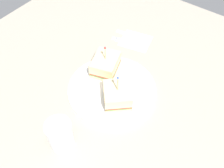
{
  "coord_description": "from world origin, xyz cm",
  "views": [
    {
      "loc": [
        38.92,
        28.64,
        63.02
      ],
      "look_at": [
        0.0,
        0.0,
        3.25
      ],
      "focal_mm": 40.95,
      "sensor_mm": 36.0,
      "label": 1
    }
  ],
  "objects_px": {
    "napkin": "(136,41)",
    "knife": "(129,35)",
    "plate": "(112,89)",
    "sandwich_half_front": "(106,65)",
    "sandwich_half_back": "(117,95)",
    "fork": "(124,41)",
    "drink_glass": "(61,136)"
  },
  "relations": [
    {
      "from": "plate",
      "to": "fork",
      "type": "relative_size",
      "value": 2.23
    },
    {
      "from": "napkin",
      "to": "knife",
      "type": "relative_size",
      "value": 0.87
    },
    {
      "from": "sandwich_half_front",
      "to": "fork",
      "type": "relative_size",
      "value": 0.93
    },
    {
      "from": "plate",
      "to": "drink_glass",
      "type": "height_order",
      "value": "drink_glass"
    },
    {
      "from": "plate",
      "to": "knife",
      "type": "height_order",
      "value": "plate"
    },
    {
      "from": "sandwich_half_front",
      "to": "drink_glass",
      "type": "bearing_deg",
      "value": 12.49
    },
    {
      "from": "napkin",
      "to": "fork",
      "type": "relative_size",
      "value": 0.87
    },
    {
      "from": "sandwich_half_front",
      "to": "fork",
      "type": "distance_m",
      "value": 0.17
    },
    {
      "from": "knife",
      "to": "plate",
      "type": "bearing_deg",
      "value": 22.34
    },
    {
      "from": "sandwich_half_front",
      "to": "fork",
      "type": "xyz_separation_m",
      "value": [
        -0.16,
        -0.04,
        -0.04
      ]
    },
    {
      "from": "sandwich_half_front",
      "to": "knife",
      "type": "bearing_deg",
      "value": -168.05
    },
    {
      "from": "plate",
      "to": "napkin",
      "type": "xyz_separation_m",
      "value": [
        -0.24,
        -0.07,
        -0.01
      ]
    },
    {
      "from": "plate",
      "to": "drink_glass",
      "type": "xyz_separation_m",
      "value": [
        0.22,
        -0.0,
        0.04
      ]
    },
    {
      "from": "fork",
      "to": "plate",
      "type": "bearing_deg",
      "value": 25.78
    },
    {
      "from": "sandwich_half_front",
      "to": "knife",
      "type": "height_order",
      "value": "sandwich_half_front"
    },
    {
      "from": "sandwich_half_front",
      "to": "fork",
      "type": "height_order",
      "value": "sandwich_half_front"
    },
    {
      "from": "napkin",
      "to": "sandwich_half_back",
      "type": "bearing_deg",
      "value": 21.85
    },
    {
      "from": "sandwich_half_back",
      "to": "napkin",
      "type": "bearing_deg",
      "value": -158.15
    },
    {
      "from": "plate",
      "to": "napkin",
      "type": "height_order",
      "value": "plate"
    },
    {
      "from": "sandwich_half_back",
      "to": "fork",
      "type": "distance_m",
      "value": 0.28
    },
    {
      "from": "plate",
      "to": "fork",
      "type": "xyz_separation_m",
      "value": [
        -0.21,
        -0.1,
        -0.0
      ]
    },
    {
      "from": "plate",
      "to": "napkin",
      "type": "distance_m",
      "value": 0.25
    },
    {
      "from": "plate",
      "to": "sandwich_half_back",
      "type": "distance_m",
      "value": 0.06
    },
    {
      "from": "sandwich_half_back",
      "to": "fork",
      "type": "height_order",
      "value": "sandwich_half_back"
    },
    {
      "from": "napkin",
      "to": "plate",
      "type": "bearing_deg",
      "value": 15.62
    },
    {
      "from": "drink_glass",
      "to": "napkin",
      "type": "bearing_deg",
      "value": -171.85
    },
    {
      "from": "sandwich_half_back",
      "to": "drink_glass",
      "type": "bearing_deg",
      "value": -12.09
    },
    {
      "from": "sandwich_half_back",
      "to": "fork",
      "type": "bearing_deg",
      "value": -149.29
    },
    {
      "from": "plate",
      "to": "sandwich_half_front",
      "type": "bearing_deg",
      "value": -128.02
    },
    {
      "from": "sandwich_half_front",
      "to": "napkin",
      "type": "relative_size",
      "value": 1.08
    },
    {
      "from": "plate",
      "to": "sandwich_half_front",
      "type": "xyz_separation_m",
      "value": [
        -0.05,
        -0.06,
        0.03
      ]
    },
    {
      "from": "drink_glass",
      "to": "fork",
      "type": "distance_m",
      "value": 0.44
    }
  ]
}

